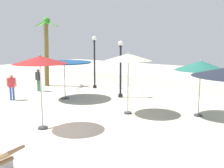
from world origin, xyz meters
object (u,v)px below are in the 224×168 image
object	(u,v)px
patio_umbrella_3	(201,66)
lamp_post_1	(121,65)
patio_umbrella_2	(64,64)
patio_umbrella_4	(40,61)
patio_umbrella_0	(128,58)
lamp_post_0	(94,58)
palm_tree_1	(46,45)
guest_1	(38,78)
guest_0	(12,85)

from	to	relation	value
patio_umbrella_3	lamp_post_1	bearing A→B (deg)	168.56
patio_umbrella_2	patio_umbrella_4	distance (m)	5.72
patio_umbrella_0	patio_umbrella_3	size ratio (longest dim) A/B	1.12
lamp_post_0	patio_umbrella_2	bearing A→B (deg)	-73.89
patio_umbrella_0	lamp_post_0	size ratio (longest dim) A/B	0.78
palm_tree_1	lamp_post_0	size ratio (longest dim) A/B	1.37
patio_umbrella_0	patio_umbrella_4	bearing A→B (deg)	-108.22
patio_umbrella_3	guest_1	size ratio (longest dim) A/B	1.71
patio_umbrella_0	guest_0	xyz separation A→B (m)	(-7.06, -1.87, -1.78)
palm_tree_1	lamp_post_1	bearing A→B (deg)	1.64
patio_umbrella_3	patio_umbrella_4	xyz separation A→B (m)	(-4.14, -5.75, 0.37)
patio_umbrella_4	lamp_post_0	size ratio (longest dim) A/B	0.79
guest_0	patio_umbrella_4	bearing A→B (deg)	-20.48
patio_umbrella_2	palm_tree_1	world-z (taller)	palm_tree_1
patio_umbrella_0	guest_1	xyz separation A→B (m)	(-8.20, 0.84, -1.78)
patio_umbrella_3	palm_tree_1	distance (m)	12.37
patio_umbrella_4	guest_0	bearing A→B (deg)	159.52
patio_umbrella_3	patio_umbrella_0	bearing A→B (deg)	-148.40
patio_umbrella_3	patio_umbrella_4	distance (m)	7.09
guest_1	patio_umbrella_4	bearing A→B (deg)	-35.24
patio_umbrella_2	patio_umbrella_3	xyz separation A→B (m)	(7.76, 1.36, 0.24)
palm_tree_1	lamp_post_0	world-z (taller)	palm_tree_1
patio_umbrella_4	patio_umbrella_2	bearing A→B (deg)	129.55
patio_umbrella_4	lamp_post_1	world-z (taller)	lamp_post_1
palm_tree_1	lamp_post_0	xyz separation A→B (m)	(3.43, 1.60, -0.92)
guest_0	lamp_post_0	bearing A→B (deg)	80.68
patio_umbrella_0	guest_1	world-z (taller)	patio_umbrella_0
patio_umbrella_0	lamp_post_1	xyz separation A→B (m)	(-2.60, 2.83, -0.74)
lamp_post_0	guest_0	distance (m)	6.32
patio_umbrella_2	patio_umbrella_3	world-z (taller)	patio_umbrella_3
guest_0	patio_umbrella_3	bearing A→B (deg)	20.04
patio_umbrella_2	guest_1	bearing A→B (deg)	171.77
patio_umbrella_3	guest_0	xyz separation A→B (m)	(-9.88, -3.60, -1.44)
patio_umbrella_0	patio_umbrella_2	bearing A→B (deg)	175.68
lamp_post_1	lamp_post_0	bearing A→B (deg)	157.88
lamp_post_1	guest_1	world-z (taller)	lamp_post_1
patio_umbrella_2	lamp_post_0	size ratio (longest dim) A/B	0.84
patio_umbrella_0	guest_0	distance (m)	7.52
lamp_post_0	patio_umbrella_3	bearing A→B (deg)	-15.73
palm_tree_1	guest_1	xyz separation A→B (m)	(1.29, -1.79, -2.21)
patio_umbrella_2	lamp_post_1	bearing A→B (deg)	46.46
lamp_post_1	guest_0	world-z (taller)	lamp_post_1
patio_umbrella_2	patio_umbrella_3	size ratio (longest dim) A/B	1.20
lamp_post_0	guest_1	distance (m)	4.21
patio_umbrella_4	guest_0	distance (m)	6.39
palm_tree_1	patio_umbrella_3	bearing A→B (deg)	-4.18
lamp_post_1	guest_1	distance (m)	6.03
patio_umbrella_4	lamp_post_1	size ratio (longest dim) A/B	0.86
patio_umbrella_4	palm_tree_1	xyz separation A→B (m)	(-8.17, 6.65, 0.40)
patio_umbrella_0	patio_umbrella_2	size ratio (longest dim) A/B	0.93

